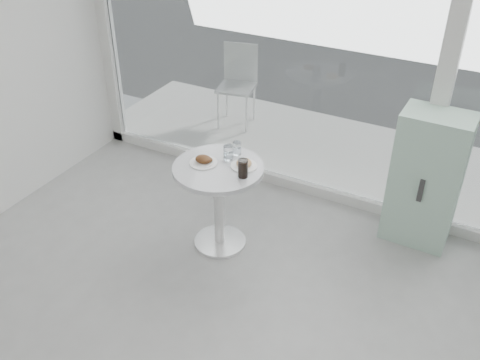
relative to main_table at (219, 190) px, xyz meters
The scene contains 10 objects.
storefront 1.70m from the main_table, 62.44° to the left, with size 5.00×0.14×3.00m.
main_table is the anchor object (origin of this frame).
patio_deck 2.03m from the main_table, 75.26° to the left, with size 5.60×1.60×0.05m, color beige.
mint_cabinet 1.69m from the main_table, 31.37° to the left, with size 0.55×0.39×1.17m.
patio_chair 2.22m from the main_table, 114.05° to the left, with size 0.47×0.47×0.92m.
plate_fritter 0.27m from the main_table, behind, with size 0.22×0.22×0.07m.
plate_donut 0.31m from the main_table, 27.35° to the left, with size 0.21×0.21×0.05m.
water_tumbler_a 0.30m from the main_table, 81.22° to the left, with size 0.08×0.08×0.12m.
water_tumbler_b 0.36m from the main_table, 79.64° to the left, with size 0.07×0.07×0.11m.
cola_glass 0.38m from the main_table, ahead, with size 0.08×0.08×0.15m.
Camera 1 is at (1.32, -1.16, 2.96)m, focal length 40.00 mm.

